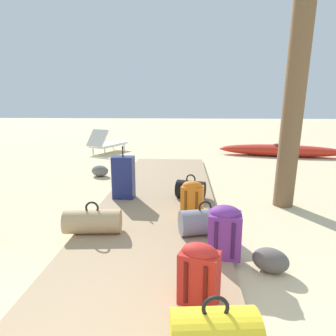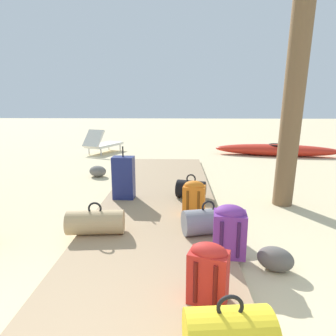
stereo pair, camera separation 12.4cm
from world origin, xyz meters
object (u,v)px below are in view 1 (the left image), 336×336
at_px(kayak, 281,150).
at_px(backpack_red, 199,272).
at_px(duffel_bag_black, 191,189).
at_px(suitcase_navy, 124,177).
at_px(duffel_bag_grey, 205,222).
at_px(lounge_chair, 106,143).
at_px(backpack_orange, 192,198).
at_px(duffel_bag_tan, 93,221).
at_px(backpack_purple, 225,230).

bearing_deg(kayak, backpack_red, -111.64).
distance_m(duffel_bag_black, suitcase_navy, 1.13).
distance_m(duffel_bag_black, duffel_bag_grey, 1.40).
xyz_separation_m(backpack_red, kayak, (2.90, 7.32, -0.16)).
xyz_separation_m(duffel_bag_black, kayak, (2.92, 4.67, -0.05)).
bearing_deg(lounge_chair, backpack_red, -70.05).
bearing_deg(suitcase_navy, kayak, 49.44).
distance_m(backpack_red, kayak, 7.88).
bearing_deg(suitcase_navy, backpack_orange, -33.44).
height_order(duffel_bag_tan, suitcase_navy, suitcase_navy).
bearing_deg(backpack_purple, duffel_bag_grey, 107.92).
distance_m(duffel_bag_tan, duffel_bag_grey, 1.36).
height_order(duffel_bag_black, kayak, duffel_bag_black).
height_order(duffel_bag_grey, backpack_orange, backpack_orange).
relative_size(duffel_bag_grey, backpack_orange, 1.30).
bearing_deg(backpack_red, duffel_bag_grey, 84.35).
bearing_deg(duffel_bag_grey, suitcase_navy, 133.31).
relative_size(duffel_bag_black, backpack_purple, 0.97).
bearing_deg(backpack_orange, lounge_chair, 115.53).
bearing_deg(backpack_purple, lounge_chair, 113.98).
bearing_deg(duffel_bag_black, backpack_orange, -89.45).
relative_size(duffel_bag_tan, duffel_bag_black, 1.33).
bearing_deg(backpack_red, backpack_orange, 90.35).
bearing_deg(backpack_orange, duffel_bag_grey, -77.07).
xyz_separation_m(backpack_red, lounge_chair, (-2.78, 7.65, -0.01)).
xyz_separation_m(duffel_bag_grey, suitcase_navy, (-1.26, 1.34, 0.20)).
relative_size(backpack_purple, backpack_red, 1.09).
bearing_deg(backpack_orange, backpack_red, -89.65).
distance_m(duffel_bag_grey, backpack_orange, 0.62).
xyz_separation_m(backpack_orange, lounge_chair, (-2.77, 5.79, -0.02)).
height_order(lounge_chair, kayak, lounge_chair).
bearing_deg(suitcase_navy, duffel_bag_tan, -94.05).
height_order(duffel_bag_tan, kayak, duffel_bag_tan).
distance_m(suitcase_navy, backpack_orange, 1.35).
xyz_separation_m(duffel_bag_tan, backpack_purple, (1.52, -0.47, 0.14)).
height_order(backpack_orange, kayak, backpack_orange).
bearing_deg(duffel_bag_black, backpack_red, -89.59).
relative_size(duffel_bag_tan, suitcase_navy, 0.80).
distance_m(suitcase_navy, lounge_chair, 5.31).
bearing_deg(kayak, backpack_purple, -111.68).
xyz_separation_m(duffel_bag_grey, backpack_red, (-0.13, -1.27, 0.11)).
xyz_separation_m(suitcase_navy, kayak, (4.04, 4.72, -0.25)).
height_order(suitcase_navy, backpack_red, suitcase_navy).
xyz_separation_m(backpack_purple, backpack_orange, (-0.30, 1.11, -0.02)).
relative_size(suitcase_navy, backpack_orange, 1.74).
height_order(duffel_bag_grey, kayak, duffel_bag_grey).
height_order(backpack_red, kayak, backpack_red).
bearing_deg(kayak, backpack_orange, -118.10).
bearing_deg(backpack_red, lounge_chair, 109.95).
bearing_deg(kayak, suitcase_navy, -130.56).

